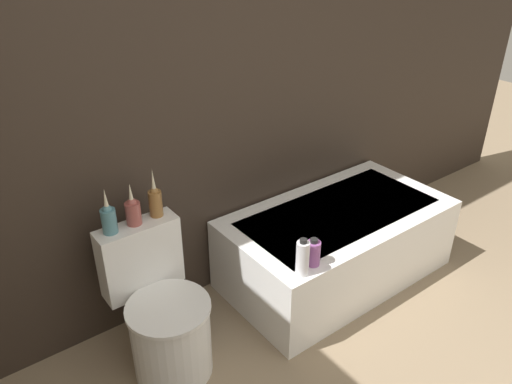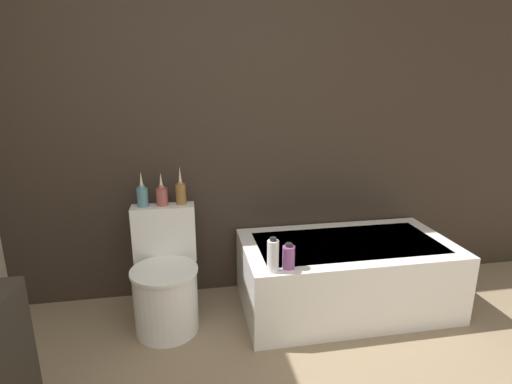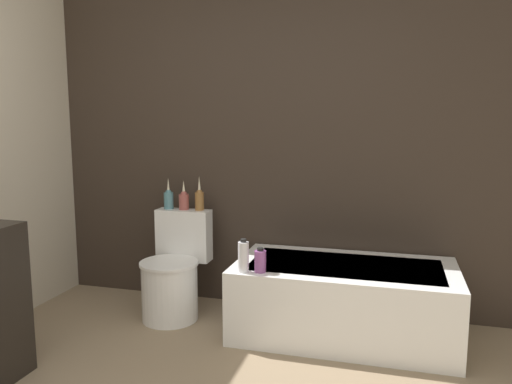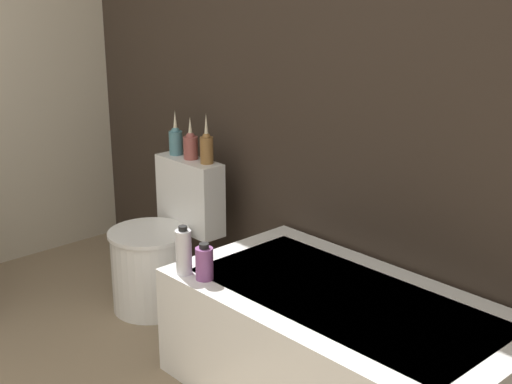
{
  "view_description": "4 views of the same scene",
  "coord_description": "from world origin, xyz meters",
  "views": [
    {
      "loc": [
        -1.21,
        0.02,
        2.07
      ],
      "look_at": [
        -0.01,
        1.61,
        0.98
      ],
      "focal_mm": 35.0,
      "sensor_mm": 36.0,
      "label": 1
    },
    {
      "loc": [
        -0.28,
        -0.56,
        1.57
      ],
      "look_at": [
        0.13,
        1.67,
        0.92
      ],
      "focal_mm": 28.0,
      "sensor_mm": 36.0,
      "label": 2
    },
    {
      "loc": [
        1.08,
        -1.4,
        1.44
      ],
      "look_at": [
        0.2,
        1.77,
        0.95
      ],
      "focal_mm": 35.0,
      "sensor_mm": 36.0,
      "label": 3
    },
    {
      "loc": [
        2.41,
        -0.15,
        1.73
      ],
      "look_at": [
        0.36,
        1.76,
        0.82
      ],
      "focal_mm": 50.0,
      "sensor_mm": 36.0,
      "label": 4
    }
  ],
  "objects": [
    {
      "name": "shampoo_bottle_tall",
      "position": [
        0.2,
        1.49,
        0.58
      ],
      "size": [
        0.07,
        0.07,
        0.21
      ],
      "color": "silver",
      "rests_on": "bathtub"
    },
    {
      "name": "shampoo_bottle_short",
      "position": [
        0.3,
        1.52,
        0.56
      ],
      "size": [
        0.07,
        0.07,
        0.16
      ],
      "color": "#8C4C8C",
      "rests_on": "bathtub"
    },
    {
      "name": "bathtub",
      "position": [
        0.8,
        1.82,
        0.25
      ],
      "size": [
        1.44,
        0.78,
        0.48
      ],
      "color": "white",
      "rests_on": "ground"
    },
    {
      "name": "toilet",
      "position": [
        -0.44,
        1.82,
        0.3
      ],
      "size": [
        0.42,
        0.55,
        0.76
      ],
      "color": "white",
      "rests_on": "ground"
    },
    {
      "name": "wall_back_tiled",
      "position": [
        0.0,
        2.26,
        1.3
      ],
      "size": [
        6.4,
        0.06,
        2.6
      ],
      "color": "#332821",
      "rests_on": "ground_plane"
    },
    {
      "name": "vase_silver",
      "position": [
        -0.44,
        2.03,
        0.83
      ],
      "size": [
        0.08,
        0.08,
        0.22
      ],
      "color": "#994C47",
      "rests_on": "toilet"
    },
    {
      "name": "vase_bronze",
      "position": [
        -0.31,
        2.04,
        0.84
      ],
      "size": [
        0.07,
        0.07,
        0.26
      ],
      "color": "olive",
      "rests_on": "toilet"
    },
    {
      "name": "vase_gold",
      "position": [
        -0.56,
        2.03,
        0.84
      ],
      "size": [
        0.07,
        0.07,
        0.24
      ],
      "color": "teal",
      "rests_on": "toilet"
    }
  ]
}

